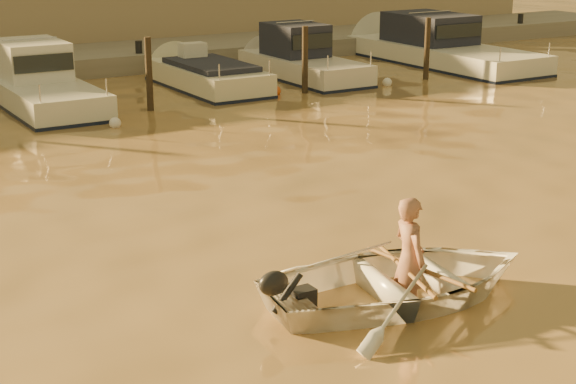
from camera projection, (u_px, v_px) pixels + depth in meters
ground_plane at (529, 273)px, 12.97m from camera, size 160.00×160.00×0.00m
dinghy at (402, 280)px, 11.97m from camera, size 4.23×3.28×0.80m
person at (409, 259)px, 11.92m from camera, size 0.50×0.69×1.75m
outboard_motor at (302, 298)px, 11.40m from camera, size 0.95×0.52×0.70m
oar_port at (419, 268)px, 12.02m from camera, size 0.21×2.10×0.13m
oar_starboard at (406, 270)px, 11.95m from camera, size 0.70×2.02×0.13m
moored_boat_2 at (40, 84)px, 24.60m from camera, size 2.13×7.20×1.75m
moored_boat_3 at (207, 81)px, 27.29m from camera, size 2.03×5.88×0.95m
moored_boat_4 at (304, 60)px, 28.92m from camera, size 1.99×6.22×1.75m
moored_boat_5 at (444, 47)px, 31.88m from camera, size 2.76×9.07×1.75m
piling_2 at (149, 78)px, 23.89m from camera, size 0.18×0.18×2.20m
piling_3 at (305, 63)px, 26.37m from camera, size 0.18×0.18×2.20m
piling_4 at (427, 52)px, 28.70m from camera, size 0.18×0.18×2.20m
fender_c at (115, 123)px, 22.17m from camera, size 0.30×0.30×0.30m
fender_d at (276, 91)px, 26.41m from camera, size 0.30×0.30×0.30m
fender_e at (387, 83)px, 27.79m from camera, size 0.30×0.30×0.30m
quay at (69, 67)px, 30.51m from camera, size 52.00×4.00×1.00m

